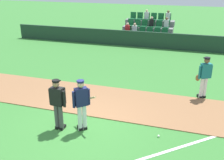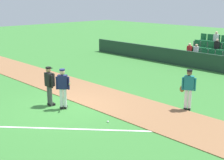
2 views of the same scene
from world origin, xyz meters
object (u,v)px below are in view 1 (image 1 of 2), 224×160
Objects in this scene: batter_navy_jersey at (82,103)px; baseball at (159,136)px; runner_teal_jersey at (204,76)px; umpire_home_plate at (58,102)px.

batter_navy_jersey is 23.78× the size of baseball.
batter_navy_jersey is at bearing -135.54° from runner_teal_jersey.
batter_navy_jersey and runner_teal_jersey have the same top height.
baseball is at bearing 6.96° from batter_navy_jersey.
baseball is (2.47, 0.30, -0.93)m from batter_navy_jersey.
batter_navy_jersey reaches higher than baseball.
umpire_home_plate is 3.38m from baseball.
batter_navy_jersey is 5.30m from runner_teal_jersey.
batter_navy_jersey is 0.77m from umpire_home_plate.
batter_navy_jersey is 2.65m from baseball.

